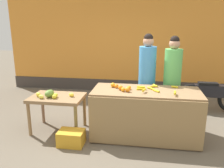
% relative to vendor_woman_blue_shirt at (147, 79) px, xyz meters
% --- Properties ---
extents(ground_plane, '(24.00, 24.00, 0.00)m').
position_rel_vendor_woman_blue_shirt_xyz_m(ground_plane, '(-0.41, -0.65, -0.94)').
color(ground_plane, '#665B4C').
extents(market_wall_back, '(7.68, 0.23, 3.32)m').
position_rel_vendor_woman_blue_shirt_xyz_m(market_wall_back, '(-0.41, 2.27, 0.69)').
color(market_wall_back, orange).
rests_on(market_wall_back, ground).
extents(fruit_stall_counter, '(1.91, 0.82, 0.90)m').
position_rel_vendor_woman_blue_shirt_xyz_m(fruit_stall_counter, '(-0.00, -0.66, -0.49)').
color(fruit_stall_counter, olive).
rests_on(fruit_stall_counter, ground).
extents(side_table_wooden, '(1.00, 0.68, 0.71)m').
position_rel_vendor_woman_blue_shirt_xyz_m(side_table_wooden, '(-1.68, -0.65, -0.33)').
color(side_table_wooden, olive).
rests_on(side_table_wooden, ground).
extents(banana_bunch_pile, '(0.75, 0.64, 0.07)m').
position_rel_vendor_woman_blue_shirt_xyz_m(banana_bunch_pile, '(0.14, -0.61, -0.01)').
color(banana_bunch_pile, gold).
rests_on(banana_bunch_pile, fruit_stall_counter).
extents(orange_pile, '(0.39, 0.35, 0.09)m').
position_rel_vendor_woman_blue_shirt_xyz_m(orange_pile, '(-0.45, -0.67, 0.00)').
color(orange_pile, orange).
rests_on(orange_pile, fruit_stall_counter).
extents(mango_papaya_pile, '(0.75, 0.31, 0.14)m').
position_rel_vendor_woman_blue_shirt_xyz_m(mango_papaya_pile, '(-1.77, -0.72, -0.18)').
color(mango_papaya_pile, '#E8DA4A').
rests_on(mango_papaya_pile, side_table_wooden).
extents(vendor_woman_blue_shirt, '(0.34, 0.34, 1.86)m').
position_rel_vendor_woman_blue_shirt_xyz_m(vendor_woman_blue_shirt, '(0.00, 0.00, 0.00)').
color(vendor_woman_blue_shirt, '#33333D').
rests_on(vendor_woman_blue_shirt, ground).
extents(vendor_woman_green_shirt, '(0.34, 0.34, 1.82)m').
position_rel_vendor_woman_blue_shirt_xyz_m(vendor_woman_green_shirt, '(0.50, -0.04, -0.02)').
color(vendor_woman_green_shirt, '#33333D').
rests_on(vendor_woman_green_shirt, ground).
extents(parked_motorcycle, '(1.60, 0.18, 0.88)m').
position_rel_vendor_woman_blue_shirt_xyz_m(parked_motorcycle, '(1.52, 0.87, -0.54)').
color(parked_motorcycle, black).
rests_on(parked_motorcycle, ground).
extents(produce_crate, '(0.44, 0.32, 0.26)m').
position_rel_vendor_woman_blue_shirt_xyz_m(produce_crate, '(-1.26, -1.15, -0.81)').
color(produce_crate, gold).
rests_on(produce_crate, ground).
extents(produce_sack, '(0.47, 0.45, 0.57)m').
position_rel_vendor_woman_blue_shirt_xyz_m(produce_sack, '(-0.93, 0.17, -0.65)').
color(produce_sack, tan).
rests_on(produce_sack, ground).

